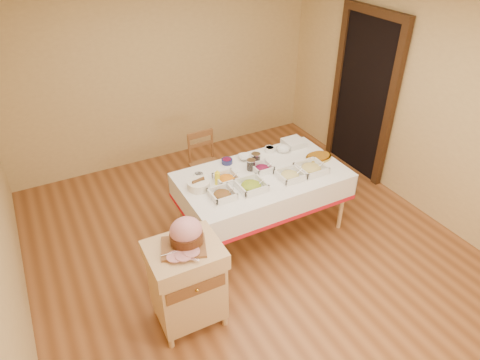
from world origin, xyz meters
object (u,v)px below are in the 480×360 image
butcher_cart (187,280)px  preserve_jar_right (256,159)px  plate_stack (294,143)px  dining_chair (206,164)px  ham_on_board (186,234)px  bread_basket (199,185)px  preserve_jar_left (251,165)px  brass_platter (319,157)px  dining_table (262,186)px  mustard_bottle (217,178)px

butcher_cart → preserve_jar_right: (1.28, 1.04, 0.33)m
plate_stack → dining_chair: bearing=146.2°
ham_on_board → bread_basket: bearing=60.9°
butcher_cart → preserve_jar_left: bearing=39.1°
plate_stack → brass_platter: plate_stack is taller
dining_table → preserve_jar_left: size_ratio=14.64×
dining_table → preserve_jar_left: (-0.07, 0.14, 0.22)m
dining_table → mustard_bottle: size_ratio=10.37×
butcher_cart → preserve_jar_left: size_ratio=7.00×
butcher_cart → dining_chair: (1.00, 1.81, -0.06)m
preserve_jar_left → plate_stack: (0.73, 0.24, -0.02)m
mustard_bottle → bread_basket: 0.21m
ham_on_board → mustard_bottle: size_ratio=2.20×
brass_platter → butcher_cart: bearing=-158.0°
ham_on_board → brass_platter: (1.95, 0.77, -0.20)m
preserve_jar_right → bread_basket: 0.78m
dining_table → brass_platter: brass_platter is taller
dining_table → mustard_bottle: mustard_bottle is taller
dining_table → bread_basket: bread_basket is taller
mustard_bottle → brass_platter: 1.26m
dining_table → plate_stack: (0.67, 0.39, 0.20)m
dining_table → mustard_bottle: (-0.52, 0.06, 0.24)m
preserve_jar_right → brass_platter: 0.74m
dining_table → bread_basket: 0.76m
butcher_cart → brass_platter: bearing=22.0°
plate_stack → brass_platter: size_ratio=0.73×
mustard_bottle → plate_stack: 1.23m
dining_chair → mustard_bottle: size_ratio=4.78×
mustard_bottle → preserve_jar_right: bearing=16.4°
preserve_jar_right → brass_platter: (0.70, -0.23, -0.04)m
dining_chair → mustard_bottle: (-0.27, -0.94, 0.41)m
butcher_cart → preserve_jar_left: 1.55m
mustard_bottle → brass_platter: mustard_bottle is taller
preserve_jar_right → mustard_bottle: mustard_bottle is taller
ham_on_board → plate_stack: size_ratio=1.63×
dining_table → preserve_jar_right: size_ratio=13.71×
bread_basket → brass_platter: bearing=-3.5°
bread_basket → plate_stack: (1.39, 0.31, -0.01)m
bread_basket → butcher_cart: bearing=-120.2°
preserve_jar_right → preserve_jar_left: bearing=-143.1°
dining_chair → plate_stack: (0.91, -0.61, 0.36)m
mustard_bottle → brass_platter: (1.26, -0.07, -0.06)m
mustard_bottle → bread_basket: (-0.21, 0.02, -0.03)m
plate_stack → preserve_jar_right: bearing=-165.5°
mustard_bottle → plate_stack: (1.19, 0.33, -0.04)m
preserve_jar_right → plate_stack: 0.65m
preserve_jar_left → mustard_bottle: 0.46m
brass_platter → preserve_jar_right: bearing=161.5°
mustard_bottle → dining_table: bearing=-6.6°
preserve_jar_left → preserve_jar_right: size_ratio=0.94×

